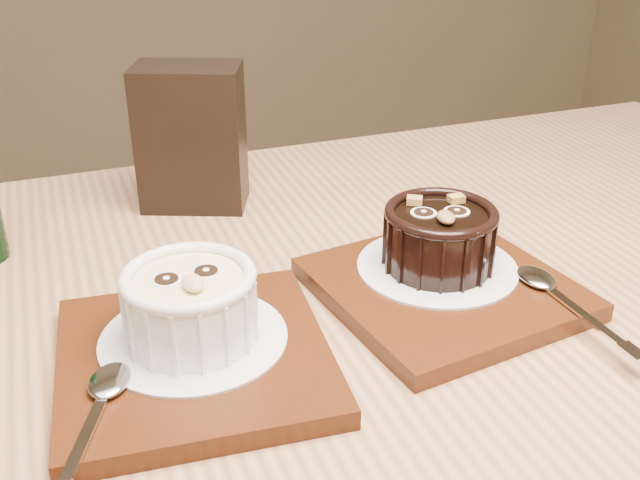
{
  "coord_description": "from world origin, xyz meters",
  "views": [
    {
      "loc": [
        -0.06,
        -0.18,
        1.06
      ],
      "look_at": [
        0.08,
        0.28,
        0.81
      ],
      "focal_mm": 42.0,
      "sensor_mm": 36.0,
      "label": 1
    }
  ],
  "objects_px": {
    "table": "(358,431)",
    "tray_left": "(195,359)",
    "condiment_stand": "(191,138)",
    "tray_right": "(443,288)",
    "ramekin_white": "(190,302)",
    "ramekin_dark": "(440,235)"
  },
  "relations": [
    {
      "from": "table",
      "to": "condiment_stand",
      "type": "relative_size",
      "value": 8.84
    },
    {
      "from": "ramekin_white",
      "to": "tray_right",
      "type": "height_order",
      "value": "ramekin_white"
    },
    {
      "from": "ramekin_dark",
      "to": "ramekin_white",
      "type": "bearing_deg",
      "value": -156.72
    },
    {
      "from": "tray_left",
      "to": "condiment_stand",
      "type": "height_order",
      "value": "condiment_stand"
    },
    {
      "from": "tray_right",
      "to": "condiment_stand",
      "type": "distance_m",
      "value": 0.29
    },
    {
      "from": "ramekin_white",
      "to": "condiment_stand",
      "type": "relative_size",
      "value": 0.65
    },
    {
      "from": "table",
      "to": "tray_left",
      "type": "relative_size",
      "value": 6.87
    },
    {
      "from": "table",
      "to": "condiment_stand",
      "type": "xyz_separation_m",
      "value": [
        -0.08,
        0.27,
        0.16
      ]
    },
    {
      "from": "table",
      "to": "tray_right",
      "type": "xyz_separation_m",
      "value": [
        0.08,
        0.03,
        0.1
      ]
    },
    {
      "from": "table",
      "to": "tray_right",
      "type": "height_order",
      "value": "tray_right"
    },
    {
      "from": "table",
      "to": "ramekin_dark",
      "type": "bearing_deg",
      "value": 31.41
    },
    {
      "from": "ramekin_dark",
      "to": "condiment_stand",
      "type": "height_order",
      "value": "condiment_stand"
    },
    {
      "from": "table",
      "to": "ramekin_white",
      "type": "height_order",
      "value": "ramekin_white"
    },
    {
      "from": "tray_right",
      "to": "condiment_stand",
      "type": "bearing_deg",
      "value": 123.39
    },
    {
      "from": "tray_right",
      "to": "condiment_stand",
      "type": "relative_size",
      "value": 1.29
    },
    {
      "from": "ramekin_white",
      "to": "table",
      "type": "bearing_deg",
      "value": -11.68
    },
    {
      "from": "tray_left",
      "to": "ramekin_white",
      "type": "bearing_deg",
      "value": 80.48
    },
    {
      "from": "tray_left",
      "to": "tray_right",
      "type": "xyz_separation_m",
      "value": [
        0.2,
        0.03,
        0.0
      ]
    },
    {
      "from": "condiment_stand",
      "to": "tray_left",
      "type": "bearing_deg",
      "value": -99.66
    },
    {
      "from": "table",
      "to": "condiment_stand",
      "type": "bearing_deg",
      "value": 105.73
    },
    {
      "from": "table",
      "to": "ramekin_dark",
      "type": "height_order",
      "value": "ramekin_dark"
    },
    {
      "from": "table",
      "to": "ramekin_white",
      "type": "distance_m",
      "value": 0.18
    }
  ]
}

